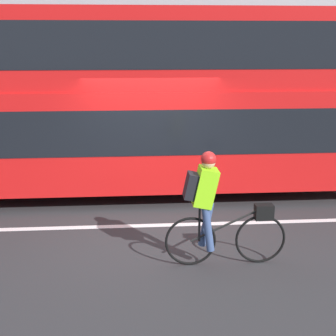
% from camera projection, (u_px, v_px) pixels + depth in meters
% --- Properties ---
extents(ground_plane, '(80.00, 80.00, 0.00)m').
position_uv_depth(ground_plane, '(155.00, 231.00, 8.01)').
color(ground_plane, '#2D2D30').
extents(road_center_line, '(50.00, 0.14, 0.01)m').
position_uv_depth(road_center_line, '(154.00, 225.00, 8.23)').
color(road_center_line, silver).
rests_on(road_center_line, ground_plane).
extents(sidewalk_curb, '(60.00, 1.79, 0.14)m').
position_uv_depth(sidewalk_curb, '(146.00, 158.00, 12.63)').
color(sidewalk_curb, gray).
rests_on(sidewalk_curb, ground_plane).
extents(bus, '(11.45, 2.55, 3.74)m').
position_uv_depth(bus, '(96.00, 94.00, 9.57)').
color(bus, black).
rests_on(bus, ground_plane).
extents(cyclist_on_bike, '(1.76, 0.32, 1.69)m').
position_uv_depth(cyclist_on_bike, '(214.00, 206.00, 6.58)').
color(cyclist_on_bike, black).
rests_on(cyclist_on_bike, ground_plane).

